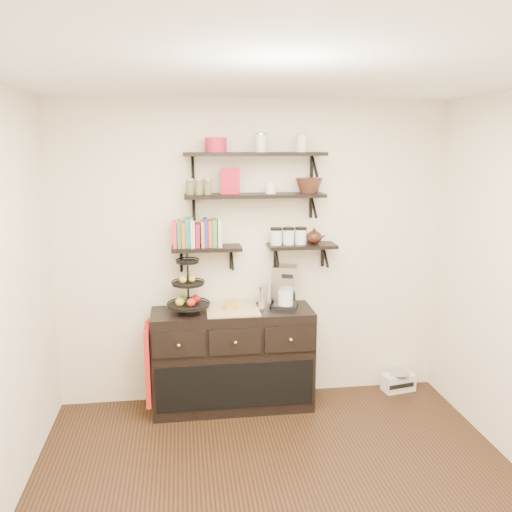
# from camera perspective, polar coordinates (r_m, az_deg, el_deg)

# --- Properties ---
(ceiling) EXTENTS (3.50, 3.50, 0.02)m
(ceiling) POSITION_cam_1_polar(r_m,az_deg,el_deg) (3.06, 4.19, 18.81)
(ceiling) COLOR white
(ceiling) RESTS_ON back_wall
(back_wall) EXTENTS (3.50, 0.02, 2.70)m
(back_wall) POSITION_cam_1_polar(r_m,az_deg,el_deg) (4.86, -0.33, 0.24)
(back_wall) COLOR #EFE7CB
(back_wall) RESTS_ON ground
(shelf_top) EXTENTS (1.20, 0.27, 0.23)m
(shelf_top) POSITION_cam_1_polar(r_m,az_deg,el_deg) (4.63, -0.12, 10.66)
(shelf_top) COLOR black
(shelf_top) RESTS_ON back_wall
(shelf_mid) EXTENTS (1.20, 0.27, 0.23)m
(shelf_mid) POSITION_cam_1_polar(r_m,az_deg,el_deg) (4.65, -0.12, 6.34)
(shelf_mid) COLOR black
(shelf_mid) RESTS_ON back_wall
(shelf_low_left) EXTENTS (0.60, 0.25, 0.23)m
(shelf_low_left) POSITION_cam_1_polar(r_m,az_deg,el_deg) (4.70, -5.23, 0.75)
(shelf_low_left) COLOR black
(shelf_low_left) RESTS_ON back_wall
(shelf_low_right) EXTENTS (0.60, 0.25, 0.23)m
(shelf_low_right) POSITION_cam_1_polar(r_m,az_deg,el_deg) (4.81, 4.83, 1.01)
(shelf_low_right) COLOR black
(shelf_low_right) RESTS_ON back_wall
(cookbooks) EXTENTS (0.40, 0.15, 0.26)m
(cookbooks) POSITION_cam_1_polar(r_m,az_deg,el_deg) (4.67, -6.07, 2.38)
(cookbooks) COLOR red
(cookbooks) RESTS_ON shelf_low_left
(glass_canisters) EXTENTS (0.32, 0.10, 0.13)m
(glass_canisters) POSITION_cam_1_polar(r_m,az_deg,el_deg) (4.76, 3.44, 2.00)
(glass_canisters) COLOR silver
(glass_canisters) RESTS_ON shelf_low_right
(sideboard) EXTENTS (1.40, 0.50, 0.92)m
(sideboard) POSITION_cam_1_polar(r_m,az_deg,el_deg) (4.88, -2.45, -10.76)
(sideboard) COLOR black
(sideboard) RESTS_ON floor
(fruit_stand) EXTENTS (0.36, 0.36, 0.53)m
(fruit_stand) POSITION_cam_1_polar(r_m,az_deg,el_deg) (4.66, -7.10, -3.74)
(fruit_stand) COLOR black
(fruit_stand) RESTS_ON sideboard
(candle) EXTENTS (0.08, 0.08, 0.08)m
(candle) POSITION_cam_1_polar(r_m,az_deg,el_deg) (4.71, -2.73, -5.11)
(candle) COLOR #AE7C28
(candle) RESTS_ON sideboard
(coffee_maker) EXTENTS (0.26, 0.26, 0.38)m
(coffee_maker) POSITION_cam_1_polar(r_m,az_deg,el_deg) (4.76, 3.02, -3.32)
(coffee_maker) COLOR black
(coffee_maker) RESTS_ON sideboard
(thermal_carafe) EXTENTS (0.11, 0.11, 0.22)m
(thermal_carafe) POSITION_cam_1_polar(r_m,az_deg,el_deg) (4.71, 0.92, -4.41)
(thermal_carafe) COLOR silver
(thermal_carafe) RESTS_ON sideboard
(apron) EXTENTS (0.04, 0.29, 0.68)m
(apron) POSITION_cam_1_polar(r_m,az_deg,el_deg) (4.77, -11.27, -11.11)
(apron) COLOR #AD1218
(apron) RESTS_ON sideboard
(radio) EXTENTS (0.32, 0.24, 0.18)m
(radio) POSITION_cam_1_polar(r_m,az_deg,el_deg) (5.48, 14.76, -12.66)
(radio) COLOR silver
(radio) RESTS_ON floor
(recipe_box) EXTENTS (0.17, 0.08, 0.22)m
(recipe_box) POSITION_cam_1_polar(r_m,az_deg,el_deg) (4.62, -2.74, 7.89)
(recipe_box) COLOR #B9152E
(recipe_box) RESTS_ON shelf_mid
(walnut_bowl) EXTENTS (0.24, 0.24, 0.13)m
(walnut_bowl) POSITION_cam_1_polar(r_m,az_deg,el_deg) (4.73, 5.59, 7.39)
(walnut_bowl) COLOR black
(walnut_bowl) RESTS_ON shelf_mid
(ramekins) EXTENTS (0.09, 0.09, 0.10)m
(ramekins) POSITION_cam_1_polar(r_m,az_deg,el_deg) (4.67, 1.54, 7.17)
(ramekins) COLOR white
(ramekins) RESTS_ON shelf_mid
(teapot) EXTENTS (0.21, 0.18, 0.14)m
(teapot) POSITION_cam_1_polar(r_m,az_deg,el_deg) (4.81, 6.14, 2.11)
(teapot) COLOR black
(teapot) RESTS_ON shelf_low_right
(red_pot) EXTENTS (0.18, 0.18, 0.12)m
(red_pot) POSITION_cam_1_polar(r_m,az_deg,el_deg) (4.60, -4.25, 11.59)
(red_pot) COLOR #B9152E
(red_pot) RESTS_ON shelf_top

